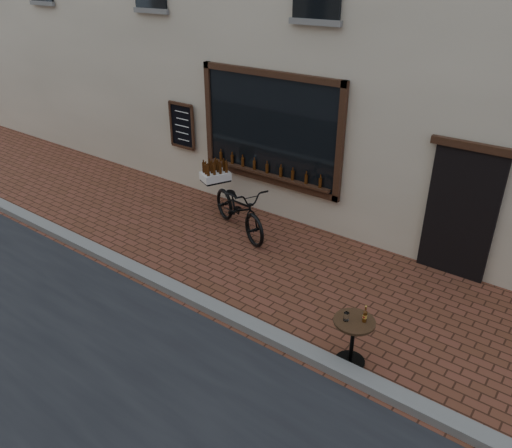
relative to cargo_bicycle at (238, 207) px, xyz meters
The scene contains 4 objects.
ground 3.18m from the cargo_bicycle, 51.85° to the right, with size 90.00×90.00×0.00m, color #5A2E1D.
kerb 3.02m from the cargo_bicycle, 49.47° to the right, with size 90.00×0.25×0.12m, color slate.
cargo_bicycle is the anchor object (origin of this frame).
bistro_table 4.04m from the cargo_bicycle, 29.86° to the right, with size 0.54×0.54×0.92m.
Camera 1 is at (3.59, -4.34, 4.69)m, focal length 35.00 mm.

